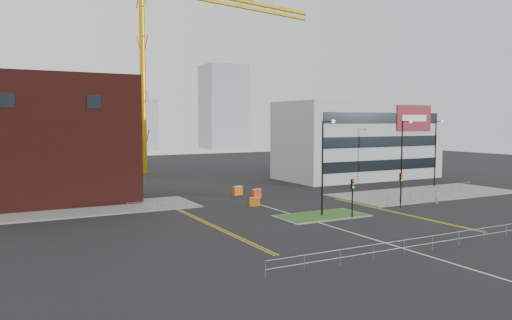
% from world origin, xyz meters
% --- Properties ---
extents(ground, '(200.00, 200.00, 0.00)m').
position_xyz_m(ground, '(0.00, 0.00, 0.00)').
color(ground, black).
rests_on(ground, ground).
extents(pavement_left, '(28.00, 8.00, 0.12)m').
position_xyz_m(pavement_left, '(-20.00, 22.00, 0.06)').
color(pavement_left, slate).
rests_on(pavement_left, ground).
extents(pavement_right, '(24.00, 10.00, 0.12)m').
position_xyz_m(pavement_right, '(22.00, 14.00, 0.06)').
color(pavement_right, slate).
rests_on(pavement_right, ground).
extents(island_kerb, '(8.60, 4.60, 0.08)m').
position_xyz_m(island_kerb, '(2.00, 8.00, 0.04)').
color(island_kerb, slate).
rests_on(island_kerb, ground).
extents(grass_island, '(8.00, 4.00, 0.12)m').
position_xyz_m(grass_island, '(2.00, 8.00, 0.06)').
color(grass_island, '#23511B').
rests_on(grass_island, ground).
extents(brick_building, '(24.20, 10.07, 14.24)m').
position_xyz_m(brick_building, '(-22.97, 28.00, 6.85)').
color(brick_building, '#421410').
rests_on(brick_building, ground).
extents(office_block, '(25.00, 12.20, 12.00)m').
position_xyz_m(office_block, '(26.01, 31.97, 6.00)').
color(office_block, '#A2A4A6').
rests_on(office_block, ground).
extents(tower_crane, '(51.93, 12.61, 36.79)m').
position_xyz_m(tower_crane, '(3.76, 56.30, 25.45)').
color(tower_crane, '#CC970C').
rests_on(tower_crane, ground).
extents(streetlamp_island, '(1.46, 0.36, 9.18)m').
position_xyz_m(streetlamp_island, '(2.22, 8.00, 5.41)').
color(streetlamp_island, black).
rests_on(streetlamp_island, ground).
extents(streetlamp_right_near, '(1.46, 0.36, 9.18)m').
position_xyz_m(streetlamp_right_near, '(14.22, 10.00, 5.41)').
color(streetlamp_right_near, black).
rests_on(streetlamp_right_near, ground).
extents(streetlamp_right_far, '(1.46, 0.36, 9.18)m').
position_xyz_m(streetlamp_right_far, '(28.22, 18.00, 5.41)').
color(streetlamp_right_far, black).
rests_on(streetlamp_right_far, ground).
extents(traffic_light_island, '(0.28, 0.33, 3.65)m').
position_xyz_m(traffic_light_island, '(4.00, 5.98, 2.57)').
color(traffic_light_island, black).
rests_on(traffic_light_island, ground).
extents(traffic_light_right, '(0.28, 0.33, 3.65)m').
position_xyz_m(traffic_light_right, '(12.00, 7.98, 2.57)').
color(traffic_light_right, black).
rests_on(traffic_light_right, ground).
extents(railing_front, '(24.05, 0.05, 1.10)m').
position_xyz_m(railing_front, '(0.00, -6.00, 0.78)').
color(railing_front, gray).
rests_on(railing_front, ground).
extents(railing_left, '(6.05, 0.05, 1.10)m').
position_xyz_m(railing_left, '(-11.00, 18.00, 0.74)').
color(railing_left, gray).
rests_on(railing_left, ground).
extents(railing_right, '(19.05, 5.05, 1.10)m').
position_xyz_m(railing_right, '(20.50, 11.50, 0.78)').
color(railing_right, gray).
rests_on(railing_right, ground).
extents(centre_line, '(0.15, 30.00, 0.01)m').
position_xyz_m(centre_line, '(0.00, 2.00, 0.01)').
color(centre_line, silver).
rests_on(centre_line, ground).
extents(yellow_left_a, '(0.12, 24.00, 0.01)m').
position_xyz_m(yellow_left_a, '(-9.00, 10.00, 0.01)').
color(yellow_left_a, gold).
rests_on(yellow_left_a, ground).
extents(yellow_left_b, '(0.12, 24.00, 0.01)m').
position_xyz_m(yellow_left_b, '(-8.70, 10.00, 0.01)').
color(yellow_left_b, gold).
rests_on(yellow_left_b, ground).
extents(yellow_right_a, '(0.12, 20.00, 0.01)m').
position_xyz_m(yellow_right_a, '(9.50, 6.00, 0.01)').
color(yellow_right_a, gold).
rests_on(yellow_right_a, ground).
extents(yellow_right_b, '(0.12, 20.00, 0.01)m').
position_xyz_m(yellow_right_b, '(9.80, 6.00, 0.01)').
color(yellow_right_b, gold).
rests_on(yellow_right_b, ground).
extents(skyline_b, '(24.00, 12.00, 16.00)m').
position_xyz_m(skyline_b, '(10.00, 130.00, 8.00)').
color(skyline_b, gray).
rests_on(skyline_b, ground).
extents(skyline_c, '(14.00, 12.00, 28.00)m').
position_xyz_m(skyline_c, '(45.00, 125.00, 14.00)').
color(skyline_c, gray).
rests_on(skyline_c, ground).
extents(skyline_d, '(30.00, 12.00, 12.00)m').
position_xyz_m(skyline_d, '(-8.00, 140.00, 6.00)').
color(skyline_d, gray).
rests_on(skyline_d, ground).
extents(pedestrian, '(0.66, 0.55, 1.53)m').
position_xyz_m(pedestrian, '(17.53, 8.15, 0.77)').
color(pedestrian, '#CA839E').
rests_on(pedestrian, ground).
extents(barrier_left, '(1.18, 0.64, 0.94)m').
position_xyz_m(barrier_left, '(-1.00, 16.00, 0.51)').
color(barrier_left, '#CB590B').
rests_on(barrier_left, ground).
extents(barrier_mid, '(1.40, 0.94, 1.12)m').
position_xyz_m(barrier_mid, '(1.65, 20.53, 0.61)').
color(barrier_mid, '#E9430C').
rests_on(barrier_mid, ground).
extents(barrier_right, '(1.38, 0.79, 1.10)m').
position_xyz_m(barrier_right, '(0.92, 24.00, 0.60)').
color(barrier_right, '#D3580B').
rests_on(barrier_right, ground).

